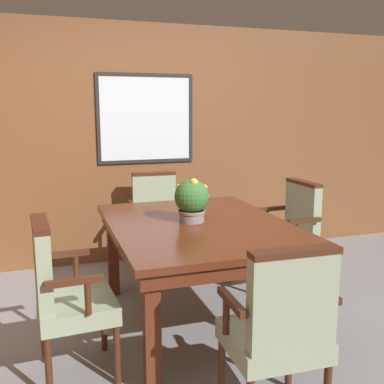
% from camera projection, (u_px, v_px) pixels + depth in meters
% --- Properties ---
extents(ground_plane, '(14.00, 14.00, 0.00)m').
position_uv_depth(ground_plane, '(198.00, 341.00, 3.13)').
color(ground_plane, gray).
extents(wall_back, '(7.20, 0.08, 2.45)m').
position_uv_depth(wall_back, '(139.00, 145.00, 4.69)').
color(wall_back, brown).
rests_on(wall_back, ground_plane).
extents(dining_table, '(1.27, 1.68, 0.78)m').
position_uv_depth(dining_table, '(198.00, 235.00, 3.29)').
color(dining_table, '#562614').
rests_on(dining_table, ground_plane).
extents(chair_left_near, '(0.47, 0.54, 0.97)m').
position_uv_depth(chair_left_near, '(64.00, 291.00, 2.64)').
color(chair_left_near, '#472314').
rests_on(chair_left_near, ground_plane).
extents(chair_head_far, '(0.54, 0.47, 0.97)m').
position_uv_depth(chair_head_far, '(156.00, 217.00, 4.45)').
color(chair_head_far, '#472314').
rests_on(chair_head_far, ground_plane).
extents(chair_right_far, '(0.47, 0.54, 0.97)m').
position_uv_depth(chair_right_far, '(291.00, 230.00, 3.96)').
color(chair_right_far, '#472314').
rests_on(chair_right_far, ground_plane).
extents(chair_head_near, '(0.54, 0.46, 0.97)m').
position_uv_depth(chair_head_near, '(280.00, 326.00, 2.21)').
color(chair_head_near, '#472314').
rests_on(chair_head_near, ground_plane).
extents(potted_plant, '(0.27, 0.25, 0.33)m').
position_uv_depth(potted_plant, '(192.00, 199.00, 3.27)').
color(potted_plant, gray).
rests_on(potted_plant, dining_table).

